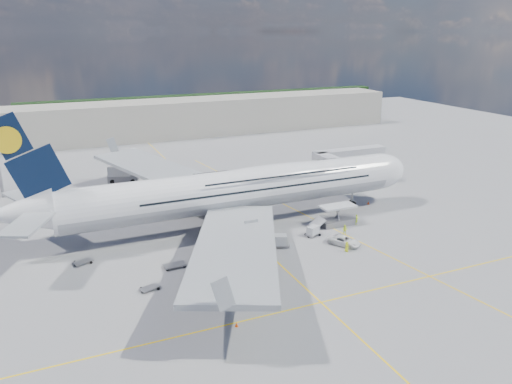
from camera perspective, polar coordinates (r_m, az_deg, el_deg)
name	(u,v)px	position (r m, az deg, el deg)	size (l,w,h in m)	color
ground	(259,245)	(83.25, 0.35, -6.11)	(300.00, 300.00, 0.00)	gray
taxi_line_main	(259,245)	(83.25, 0.35, -6.11)	(0.25, 220.00, 0.01)	yellow
taxi_line_cross	(321,302)	(67.46, 7.43, -12.39)	(120.00, 0.25, 0.01)	yellow
taxi_line_diag	(304,214)	(97.38, 5.51, -2.54)	(0.25, 100.00, 0.01)	yellow
airliner	(238,189)	(89.55, -2.08, 0.33)	(77.26, 79.15, 23.71)	white
jet_bridge	(344,159)	(112.22, 10.00, 3.69)	(18.80, 12.10, 8.50)	#B7B7BC
cargo_loader	(336,218)	(92.63, 9.18, -2.96)	(8.53, 3.20, 3.67)	silver
terminal	(142,120)	(169.68, -12.91, 7.98)	(180.00, 16.00, 12.00)	#B2AD9E
tree_line	(213,103)	(223.18, -4.93, 10.13)	(160.00, 6.00, 8.00)	#193814
dolly_row_a	(150,288)	(71.19, -12.06, -10.66)	(3.00, 2.30, 0.39)	gray
dolly_row_b	(216,249)	(79.63, -4.55, -6.49)	(3.47, 2.46, 1.98)	gray
dolly_row_c	(175,265)	(76.74, -9.28, -8.23)	(3.36, 1.88, 0.48)	gray
dolly_back	(83,262)	(81.33, -19.16, -7.53)	(3.18, 2.37, 0.42)	gray
dolly_nose_far	(279,241)	(82.25, 2.65, -5.57)	(3.78, 2.96, 2.12)	gray
dolly_nose_near	(313,231)	(87.21, 6.51, -4.41)	(3.12, 2.48, 1.75)	gray
baggage_tug	(223,276)	(71.69, -3.74, -9.60)	(3.21, 2.27, 1.83)	silver
catering_truck_inner	(195,200)	(100.12, -6.95, -0.96)	(6.52, 3.53, 3.68)	gray
catering_truck_outer	(123,175)	(120.61, -14.96, 1.94)	(7.64, 4.61, 4.26)	gray
service_van	(344,241)	(84.27, 10.04, -5.52)	(2.55, 5.53, 1.54)	white
crew_nose	(357,220)	(93.33, 11.43, -3.11)	(0.71, 0.47, 1.96)	#BEF119
crew_loader	(345,230)	(88.50, 10.13, -4.27)	(0.87, 0.68, 1.79)	#D9F319
crew_wing	(223,270)	(73.45, -3.85, -8.87)	(0.98, 0.41, 1.68)	#C3E618
crew_van	(347,247)	(81.94, 10.34, -6.17)	(0.83, 0.54, 1.71)	#D7E618
crew_tug	(261,293)	(67.46, 0.62, -11.49)	(0.98, 0.56, 1.52)	#E3F81A
cone_nose	(368,203)	(104.99, 12.72, -1.21)	(0.50, 0.50, 0.63)	#FB4F0D
cone_wing_left_inner	(203,209)	(99.18, -6.07, -2.00)	(0.49, 0.49, 0.62)	#FB4F0D
cone_wing_left_outer	(118,191)	(114.13, -15.47, 0.11)	(0.48, 0.48, 0.61)	#FB4F0D
cone_wing_right_inner	(215,286)	(70.26, -4.74, -10.70)	(0.50, 0.50, 0.64)	#FB4F0D
cone_wing_right_outer	(237,325)	(62.04, -2.23, -14.91)	(0.42, 0.42, 0.54)	#FB4F0D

